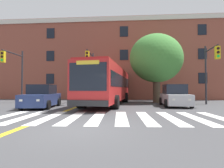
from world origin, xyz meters
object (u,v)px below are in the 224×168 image
at_px(car_navy_near_lane, 42,97).
at_px(street_tree_curbside_large, 156,59).
at_px(car_silver_far_lane, 175,96).
at_px(traffic_light_overhead, 91,67).
at_px(traffic_light_far_corner, 15,67).
at_px(traffic_light_near_corner, 210,64).
at_px(city_bus, 109,84).
at_px(car_teal_behind_bus, 123,93).

relative_size(car_navy_near_lane, street_tree_curbside_large, 0.59).
relative_size(car_silver_far_lane, street_tree_curbside_large, 0.57).
bearing_deg(car_silver_far_lane, traffic_light_overhead, 162.21).
bearing_deg(traffic_light_overhead, traffic_light_far_corner, -171.71).
relative_size(car_silver_far_lane, traffic_light_near_corner, 0.79).
distance_m(traffic_light_near_corner, traffic_light_far_corner, 18.23).
bearing_deg(traffic_light_far_corner, city_bus, 0.37).
bearing_deg(car_navy_near_lane, traffic_light_far_corner, 143.63).
bearing_deg(car_teal_behind_bus, city_bus, -97.25).
bearing_deg(car_silver_far_lane, car_navy_near_lane, -170.00).
bearing_deg(street_tree_curbside_large, city_bus, -155.33).
bearing_deg(traffic_light_far_corner, car_silver_far_lane, -5.23).
distance_m(car_navy_near_lane, car_teal_behind_bus, 14.16).
bearing_deg(city_bus, traffic_light_near_corner, -4.25).
distance_m(traffic_light_near_corner, street_tree_curbside_large, 5.13).
xyz_separation_m(traffic_light_far_corner, traffic_light_overhead, (7.35, 1.07, 0.05)).
xyz_separation_m(car_silver_far_lane, traffic_light_overhead, (-7.60, 2.44, 2.81)).
relative_size(traffic_light_near_corner, traffic_light_overhead, 1.02).
height_order(traffic_light_near_corner, traffic_light_overhead, traffic_light_near_corner).
xyz_separation_m(traffic_light_far_corner, street_tree_curbside_large, (14.11, 2.28, 1.05)).
relative_size(car_navy_near_lane, traffic_light_near_corner, 0.82).
xyz_separation_m(city_bus, traffic_light_near_corner, (8.94, -0.66, 1.69)).
bearing_deg(traffic_light_overhead, traffic_light_near_corner, -8.77).
relative_size(city_bus, traffic_light_far_corner, 2.33).
relative_size(traffic_light_far_corner, street_tree_curbside_large, 0.72).
xyz_separation_m(traffic_light_near_corner, traffic_light_far_corner, (-18.22, 0.60, 0.01)).
xyz_separation_m(car_navy_near_lane, traffic_light_near_corner, (13.83, 2.62, 2.76)).
height_order(city_bus, traffic_light_overhead, traffic_light_overhead).
distance_m(car_navy_near_lane, street_tree_curbside_large, 11.81).
bearing_deg(city_bus, car_silver_far_lane, -14.12).
bearing_deg(car_teal_behind_bus, traffic_light_near_corner, -52.70).
bearing_deg(car_navy_near_lane, traffic_light_near_corner, 10.74).
distance_m(city_bus, car_navy_near_lane, 5.99).
relative_size(car_silver_far_lane, traffic_light_far_corner, 0.79).
height_order(car_navy_near_lane, traffic_light_overhead, traffic_light_overhead).
height_order(car_teal_behind_bus, traffic_light_overhead, traffic_light_overhead).
relative_size(car_teal_behind_bus, traffic_light_far_corner, 0.90).
height_order(city_bus, street_tree_curbside_large, street_tree_curbside_large).
height_order(city_bus, car_silver_far_lane, city_bus).
distance_m(car_teal_behind_bus, traffic_light_near_corner, 13.05).
xyz_separation_m(car_navy_near_lane, car_silver_far_lane, (10.56, 1.86, 0.01)).
relative_size(traffic_light_overhead, street_tree_curbside_large, 0.71).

